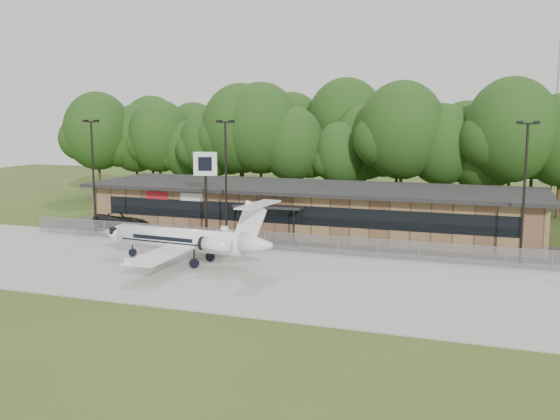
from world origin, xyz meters
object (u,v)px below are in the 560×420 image
at_px(business_jet, 186,241).
at_px(pole_sign, 205,173).
at_px(terminal, 310,208).
at_px(suv, 126,219).

bearing_deg(business_jet, pole_sign, 110.72).
distance_m(business_jet, pole_sign, 9.35).
bearing_deg(terminal, business_jet, -106.86).
relative_size(terminal, suv, 6.44).
distance_m(terminal, pole_sign, 10.64).
distance_m(suv, pole_sign, 11.44).
bearing_deg(business_jet, terminal, 77.31).
relative_size(business_jet, suv, 2.26).
bearing_deg(suv, pole_sign, -93.18).
bearing_deg(terminal, suv, -165.89).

